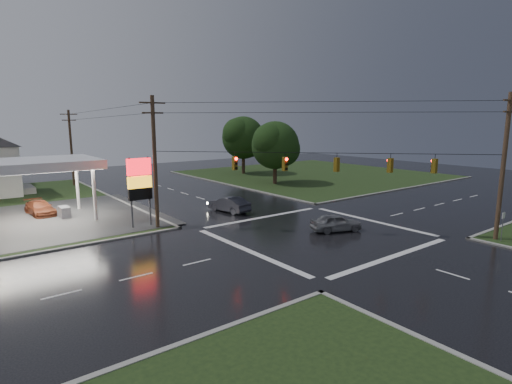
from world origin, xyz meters
TOP-DOWN VIEW (x-y plane):
  - ground at (0.00, 0.00)m, footprint 120.00×120.00m
  - grass_ne at (26.00, 26.00)m, footprint 36.00×36.00m
  - pylon_sign at (-10.50, 10.50)m, footprint 2.00×0.35m
  - utility_pole_nw at (-9.50, 9.50)m, footprint 2.20×0.32m
  - utility_pole_se at (9.50, -9.50)m, footprint 2.20×0.32m
  - utility_pole_n at (-9.50, 38.00)m, footprint 2.20×0.32m
  - traffic_signals at (0.02, -0.02)m, footprint 26.87×26.87m
  - tree_ne_near at (14.14, 21.99)m, footprint 7.99×6.80m
  - tree_ne_far at (17.15, 33.99)m, footprint 8.46×7.20m
  - car_north at (-1.29, 10.93)m, footprint 2.42×4.92m
  - car_crossing at (1.77, -0.38)m, footprint 4.55×3.13m
  - car_pump at (-16.58, 20.79)m, footprint 2.44×4.93m

SIDE VIEW (x-z plane):
  - ground at x=0.00m, z-range 0.00..0.00m
  - grass_ne at x=26.00m, z-range 0.00..0.08m
  - car_pump at x=-16.58m, z-range 0.00..1.38m
  - car_crossing at x=1.77m, z-range 0.00..1.44m
  - car_north at x=-1.29m, z-range 0.00..1.55m
  - pylon_sign at x=-10.50m, z-range 1.01..7.01m
  - utility_pole_n at x=-9.50m, z-range 0.22..10.72m
  - tree_ne_near at x=14.14m, z-range 1.07..10.05m
  - utility_pole_nw at x=-9.50m, z-range 0.22..11.22m
  - utility_pole_se at x=9.50m, z-range 0.22..11.22m
  - tree_ne_far at x=17.15m, z-range 1.28..11.08m
  - traffic_signals at x=0.02m, z-range 5.75..7.22m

